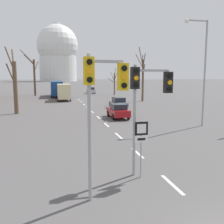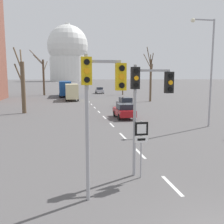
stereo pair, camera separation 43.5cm
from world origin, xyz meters
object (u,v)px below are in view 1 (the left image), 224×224
(sedan_near_right, at_px, (118,111))
(delivery_truck, at_px, (64,92))
(city_bus, at_px, (57,88))
(traffic_signal_near_left, at_px, (101,92))
(sedan_near_left, at_px, (91,90))
(sedan_mid_centre, at_px, (118,103))
(route_sign_post, at_px, (141,139))
(street_lamp_right, at_px, (202,63))
(traffic_signal_centre_tall, at_px, (147,92))

(sedan_near_right, xyz_separation_m, delivery_truck, (-5.03, 22.35, 0.88))
(sedan_near_right, height_order, city_bus, city_bus)
(traffic_signal_near_left, height_order, city_bus, traffic_signal_near_left)
(traffic_signal_near_left, distance_m, sedan_near_left, 58.82)
(city_bus, bearing_deg, sedan_mid_centre, -70.53)
(sedan_near_left, xyz_separation_m, delivery_truck, (-7.95, -18.17, 0.83))
(traffic_signal_near_left, height_order, sedan_mid_centre, traffic_signal_near_left)
(route_sign_post, distance_m, city_bus, 48.45)
(sedan_mid_centre, height_order, delivery_truck, delivery_truck)
(route_sign_post, height_order, sedan_near_right, route_sign_post)
(sedan_mid_centre, distance_m, city_bus, 25.26)
(sedan_near_right, bearing_deg, sedan_near_left, 85.88)
(delivery_truck, bearing_deg, sedan_near_left, 66.38)
(sedan_near_left, distance_m, sedan_mid_centre, 32.03)
(sedan_near_right, distance_m, delivery_truck, 22.92)
(route_sign_post, height_order, city_bus, city_bus)
(traffic_signal_near_left, bearing_deg, city_bus, 91.13)
(traffic_signal_near_left, distance_m, route_sign_post, 3.45)
(street_lamp_right, bearing_deg, sedan_mid_centre, 105.19)
(city_bus, xyz_separation_m, delivery_truck, (1.16, -9.95, -0.35))
(route_sign_post, distance_m, sedan_near_right, 16.38)
(street_lamp_right, relative_size, delivery_truck, 1.31)
(street_lamp_right, bearing_deg, traffic_signal_near_left, -134.23)
(street_lamp_right, bearing_deg, route_sign_post, -132.55)
(city_bus, bearing_deg, route_sign_post, -86.33)
(route_sign_post, relative_size, delivery_truck, 0.36)
(route_sign_post, distance_m, delivery_truck, 38.45)
(sedan_near_left, xyz_separation_m, sedan_mid_centre, (-0.70, -32.02, -0.07))
(street_lamp_right, height_order, sedan_mid_centre, street_lamp_right)
(street_lamp_right, distance_m, delivery_truck, 30.72)
(route_sign_post, xyz_separation_m, delivery_truck, (-1.94, 38.40, -0.08))
(street_lamp_right, bearing_deg, delivery_truck, 111.54)
(delivery_truck, bearing_deg, route_sign_post, -87.11)
(sedan_near_left, relative_size, delivery_truck, 0.53)
(street_lamp_right, bearing_deg, sedan_near_left, 93.98)
(delivery_truck, bearing_deg, sedan_mid_centre, -62.36)
(sedan_near_right, bearing_deg, sedan_mid_centre, 75.34)
(traffic_signal_near_left, relative_size, sedan_near_left, 1.38)
(route_sign_post, bearing_deg, delivery_truck, 92.89)
(traffic_signal_near_left, xyz_separation_m, delivery_truck, (0.17, 40.00, -2.30))
(traffic_signal_near_left, relative_size, sedan_near_right, 1.30)
(street_lamp_right, height_order, delivery_truck, street_lamp_right)
(sedan_mid_centre, relative_size, city_bus, 0.41)
(route_sign_post, height_order, delivery_truck, delivery_truck)
(street_lamp_right, relative_size, sedan_mid_centre, 2.13)
(sedan_near_right, relative_size, city_bus, 0.38)
(traffic_signal_centre_tall, relative_size, sedan_near_left, 1.32)
(sedan_near_right, bearing_deg, traffic_signal_centre_tall, -99.95)
(city_bus, bearing_deg, sedan_near_right, -79.15)
(route_sign_post, height_order, street_lamp_right, street_lamp_right)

